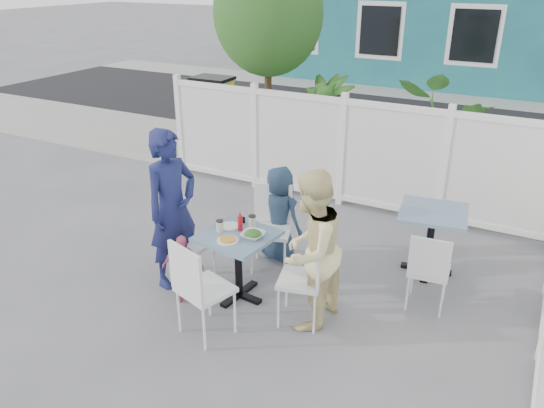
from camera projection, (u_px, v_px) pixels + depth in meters
The scene contains 28 objects.
ground at pixel (255, 276), 6.12m from camera, with size 80.00×80.00×0.00m, color slate.
near_sidewalk at pixel (363, 173), 9.18m from camera, with size 24.00×2.60×0.01m, color gray.
street at pixel (416, 123), 12.17m from camera, with size 24.00×5.00×0.01m, color black.
far_sidewalk at pixel (444, 96), 14.67m from camera, with size 24.00×1.60×0.01m, color gray.
fence_back at pixel (342, 154), 7.69m from camera, with size 5.86×0.08×1.60m.
tree at pixel (268, 14), 8.41m from camera, with size 1.80×1.62×3.59m.
utility_cabinet at pixel (214, 113), 10.45m from camera, with size 0.69×0.49×1.29m, color gold.
potted_shrub_a at pixel (322, 131), 8.48m from camera, with size 0.97×0.97×1.74m, color #27551B.
potted_shrub_b at pixel (455, 149), 7.49m from camera, with size 1.65×1.43×1.83m, color #27551B.
main_table at pixel (238, 249), 5.53m from camera, with size 0.79×0.79×0.75m.
spare_table at pixel (432, 225), 6.00m from camera, with size 0.83×0.83×0.77m.
chair_left at pixel (185, 236), 5.88m from camera, with size 0.47×0.48×0.94m.
chair_right at pixel (309, 273), 5.13m from camera, with size 0.52×0.53×0.97m.
chair_back at pixel (272, 221), 6.16m from camera, with size 0.56×0.55×0.98m.
chair_near at pixel (198, 284), 4.90m from camera, with size 0.57×0.56×1.01m.
chair_spare at pixel (429, 267), 5.33m from camera, with size 0.43×0.42×0.88m.
man at pixel (172, 209), 5.70m from camera, with size 0.65×0.43×1.78m, color navy.
woman at pixel (310, 251), 5.03m from camera, with size 0.78×0.61×1.61m, color #F6D75D.
boy at pixel (280, 214), 6.28m from camera, with size 0.58×0.38×1.18m, color #1E3148.
toddler at pixel (183, 268), 5.56m from camera, with size 0.44×0.19×0.76m, color #D8688E.
plate_main at pixel (228, 241), 5.32m from camera, with size 0.22×0.22×0.01m, color white.
plate_side at pixel (230, 226), 5.62m from camera, with size 0.21×0.21×0.01m, color white.
salad_bowl at pixel (253, 235), 5.38m from camera, with size 0.23×0.23×0.06m, color white.
coffee_cup_a at pixel (220, 226), 5.50m from camera, with size 0.08×0.08×0.11m, color beige.
coffee_cup_b at pixel (252, 222), 5.60m from camera, with size 0.08×0.08×0.11m, color beige.
ketchup_bottle at pixel (240, 223), 5.50m from camera, with size 0.05×0.05×0.17m, color #B2111C.
salt_shaker at pixel (241, 221), 5.66m from camera, with size 0.03×0.03×0.07m, color white.
pepper_shaker at pixel (244, 220), 5.69m from camera, with size 0.03×0.03×0.07m, color black.
Camera 1 is at (2.64, -4.54, 3.26)m, focal length 35.00 mm.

